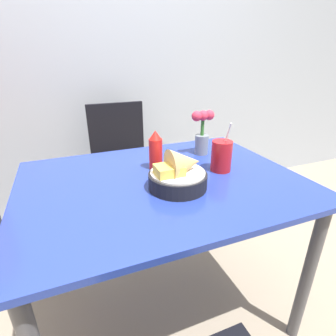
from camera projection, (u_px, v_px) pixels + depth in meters
ground_plane at (163, 304)px, 1.39m from camera, size 12.00×12.00×0.00m
wall_window at (103, 43)px, 1.90m from camera, size 7.00×0.06×2.60m
dining_table at (162, 199)px, 1.14m from camera, size 1.15×0.86×0.74m
chair_far_window at (120, 157)px, 1.92m from camera, size 0.40×0.40×0.91m
food_basket at (180, 174)px, 1.01m from camera, size 0.23×0.23×0.16m
ketchup_bottle at (156, 151)px, 1.17m from camera, size 0.06×0.06×0.18m
drink_cup at (221, 157)px, 1.16m from camera, size 0.09×0.09×0.22m
flower_vase at (202, 132)px, 1.34m from camera, size 0.12×0.07×0.23m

